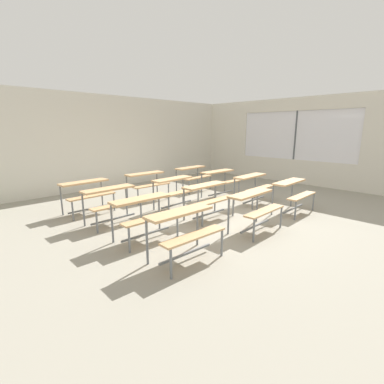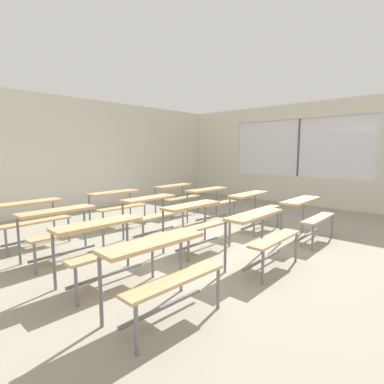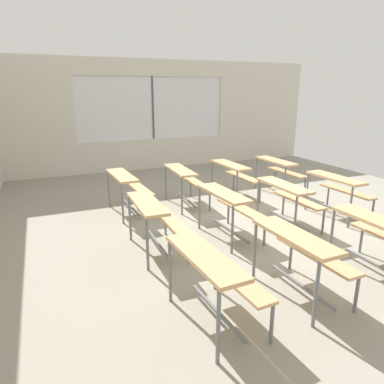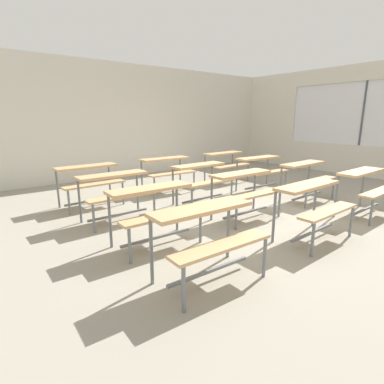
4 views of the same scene
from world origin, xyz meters
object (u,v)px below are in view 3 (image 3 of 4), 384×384
Objects in this scene: desk_bench_r2c0 at (302,248)px; desk_bench_r0c1 at (339,186)px; desk_bench_r1c1 at (289,194)px; desk_bench_r1c2 at (235,172)px; desk_bench_r2c2 at (185,177)px; desk_bench_r3c0 at (215,269)px; desk_bench_r2c1 at (229,202)px; desk_bench_r0c2 at (279,168)px; desk_bench_r1c0 at (380,231)px; desk_bench_r3c1 at (155,213)px; desk_bench_r3c2 at (128,183)px.

desk_bench_r0c1 is at bearing -53.80° from desk_bench_r2c0.
desk_bench_r2c0 is (-1.69, 1.16, 0.00)m from desk_bench_r1c1.
desk_bench_r1c1 is 0.99× the size of desk_bench_r1c2.
desk_bench_r2c0 is at bearing 125.94° from desk_bench_r0c1.
desk_bench_r1c2 is at bearing 0.45° from desk_bench_r1c1.
desk_bench_r2c2 is 3.63m from desk_bench_r3c0.
desk_bench_r2c2 is at bearing -1.83° from desk_bench_r2c1.
desk_bench_r0c1 is 1.65m from desk_bench_r0c2.
desk_bench_r2c1 is (-0.06, 2.24, 0.00)m from desk_bench_r0c1.
desk_bench_r0c2 and desk_bench_r2c2 have the same top height.
desk_bench_r0c1 is 2.09m from desk_bench_r1c0.
desk_bench_r1c0 is (-1.76, 1.12, 0.00)m from desk_bench_r0c1.
desk_bench_r0c1 and desk_bench_r0c2 have the same top height.
desk_bench_r3c0 is 1.72m from desk_bench_r3c1.
desk_bench_r1c0 is 0.99× the size of desk_bench_r2c1.
desk_bench_r0c2 is 1.00× the size of desk_bench_r1c0.
desk_bench_r0c2 is at bearing -34.76° from desk_bench_r2c0.
desk_bench_r3c2 is at bearing 89.10° from desk_bench_r1c2.
desk_bench_r3c1 is (1.68, 2.29, 0.00)m from desk_bench_r1c0.
desk_bench_r0c2 is at bearing -93.16° from desk_bench_r1c2.
desk_bench_r1c0 is 0.99× the size of desk_bench_r1c2.
desk_bench_r1c1 is (-0.07, 1.14, 0.00)m from desk_bench_r0c1.
desk_bench_r3c2 is (1.65, 3.37, 0.00)m from desk_bench_r0c1.
desk_bench_r2c1 is (-1.75, 1.10, 0.00)m from desk_bench_r1c2.
desk_bench_r0c2 and desk_bench_r3c1 have the same top height.
desk_bench_r1c1 and desk_bench_r2c2 have the same top height.
desk_bench_r2c1 and desk_bench_r2c2 have the same top height.
desk_bench_r0c1 and desk_bench_r1c0 have the same top height.
desk_bench_r3c2 is (0.00, 3.34, 0.00)m from desk_bench_r0c2.
desk_bench_r0c1 and desk_bench_r2c2 have the same top height.
desk_bench_r0c2 is 0.99× the size of desk_bench_r2c1.
desk_bench_r1c0 is at bearing -149.18° from desk_bench_r3c2.
desk_bench_r2c2 is at bearing -92.86° from desk_bench_r3c2.
desk_bench_r2c0 and desk_bench_r3c2 have the same top height.
desk_bench_r2c0 is (-3.44, 1.16, 0.00)m from desk_bench_r1c2.
desk_bench_r1c0 is 4.09m from desk_bench_r3c2.
desk_bench_r2c0 is (-3.41, 2.26, 0.00)m from desk_bench_r0c2.
desk_bench_r2c0 is 3.41m from desk_bench_r2c2.
desk_bench_r1c2 is at bearing -19.79° from desk_bench_r2c0.
desk_bench_r2c2 is at bearing 19.31° from desk_bench_r1c0.
desk_bench_r1c2 is at bearing -50.72° from desk_bench_r3c1.
desk_bench_r1c2 is (1.75, -0.00, 0.00)m from desk_bench_r1c1.
desk_bench_r2c0 is 1.00× the size of desk_bench_r3c1.
desk_bench_r1c1 and desk_bench_r2c1 have the same top height.
desk_bench_r2c0 is at bearing -145.00° from desk_bench_r3c1.
desk_bench_r0c2 is 1.00× the size of desk_bench_r1c2.
desk_bench_r3c0 is at bearing 144.82° from desk_bench_r2c1.
desk_bench_r1c2 is 0.99× the size of desk_bench_r3c0.
desk_bench_r2c1 is (0.00, 1.10, 0.00)m from desk_bench_r1c1.
desk_bench_r3c0 is (-0.05, 1.07, 0.00)m from desk_bench_r2c0.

